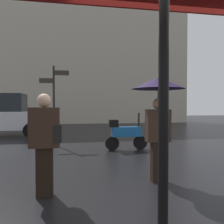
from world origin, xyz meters
The scene contains 6 objects.
pedestrian_with_umbrella centered at (0.41, 1.65, 1.61)m, with size 1.02×1.02×2.02m.
pedestrian_with_bag centered at (-1.65, 1.26, 0.94)m, with size 0.51×0.24×1.66m.
parked_scooter centered at (0.51, 4.86, 0.56)m, with size 1.41×0.32×1.23m.
parked_car_left centered at (-4.49, 9.36, 1.03)m, with size 4.02×1.83×2.06m.
street_signpost centered at (-1.88, 6.26, 1.79)m, with size 1.08×0.08×2.95m.
building_block centered at (0.00, 17.45, 6.56)m, with size 17.69×2.09×13.11m, color #B2A893.
Camera 1 is at (-1.23, -2.55, 1.46)m, focal length 36.84 mm.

